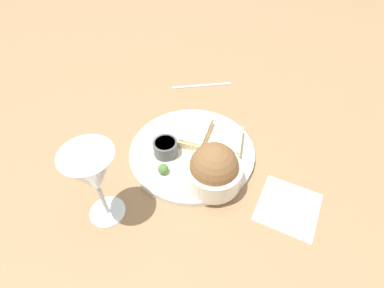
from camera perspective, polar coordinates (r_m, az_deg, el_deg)
The scene contains 10 objects.
ground_plane at distance 0.71m, azimuth 0.00°, elevation -1.88°, with size 4.00×4.00×0.00m, color #93704C.
dinner_plate at distance 0.71m, azimuth 0.00°, elevation -1.51°, with size 0.29×0.29×0.01m.
salad_bowl at distance 0.61m, azimuth 4.17°, elevation -4.90°, with size 0.12×0.12×0.10m.
sauce_ramekin at distance 0.68m, azimuth -5.08°, elevation -0.60°, with size 0.06×0.06×0.04m.
cheese_toast_near at distance 0.73m, azimuth 0.79°, elevation 2.33°, with size 0.11×0.07×0.03m.
cheese_toast_far at distance 0.71m, azimuth 7.23°, elevation 0.45°, with size 0.10×0.07×0.03m.
wine_glass at distance 0.54m, azimuth -18.29°, elevation -5.57°, with size 0.09×0.09×0.18m.
garnish at distance 0.65m, azimuth -5.51°, elevation -4.78°, with size 0.02×0.02×0.02m.
napkin at distance 0.65m, azimuth 17.87°, elevation -11.31°, with size 0.13×0.12×0.01m.
fork at distance 0.91m, azimuth 1.83°, elevation 11.13°, with size 0.10×0.16×0.01m.
Camera 1 is at (0.43, 0.18, 0.53)m, focal length 28.00 mm.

